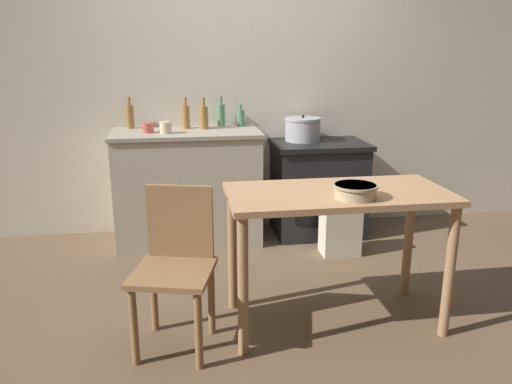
# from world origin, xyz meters

# --- Properties ---
(ground_plane) EXTENTS (14.00, 14.00, 0.00)m
(ground_plane) POSITION_xyz_m (0.00, 0.00, 0.00)
(ground_plane) COLOR brown
(wall_back) EXTENTS (8.00, 0.07, 2.55)m
(wall_back) POSITION_xyz_m (0.00, 1.58, 1.27)
(wall_back) COLOR beige
(wall_back) RESTS_ON ground_plane
(counter_cabinet) EXTENTS (1.19, 0.62, 0.93)m
(counter_cabinet) POSITION_xyz_m (-0.45, 1.26, 0.46)
(counter_cabinet) COLOR #B2A893
(counter_cabinet) RESTS_ON ground_plane
(stove) EXTENTS (0.79, 0.60, 0.81)m
(stove) POSITION_xyz_m (0.66, 1.27, 0.40)
(stove) COLOR black
(stove) RESTS_ON ground_plane
(work_table) EXTENTS (1.23, 0.60, 0.80)m
(work_table) POSITION_xyz_m (0.35, -0.21, 0.67)
(work_table) COLOR #A87F56
(work_table) RESTS_ON ground_plane
(chair) EXTENTS (0.49, 0.49, 0.86)m
(chair) POSITION_xyz_m (-0.56, -0.29, 0.47)
(chair) COLOR olive
(chair) RESTS_ON ground_plane
(flour_sack) EXTENTS (0.29, 0.21, 0.40)m
(flour_sack) POSITION_xyz_m (0.71, 0.76, 0.20)
(flour_sack) COLOR beige
(flour_sack) RESTS_ON ground_plane
(stock_pot) EXTENTS (0.31, 0.31, 0.22)m
(stock_pot) POSITION_xyz_m (0.53, 1.35, 0.90)
(stock_pot) COLOR #A8A8AD
(stock_pot) RESTS_ON stove
(mixing_bowl_large) EXTENTS (0.24, 0.24, 0.07)m
(mixing_bowl_large) POSITION_xyz_m (0.39, -0.36, 0.84)
(mixing_bowl_large) COLOR tan
(mixing_bowl_large) RESTS_ON work_table
(bottle_far_left) EXTENTS (0.07, 0.07, 0.19)m
(bottle_far_left) POSITION_xyz_m (0.01, 1.44, 1.00)
(bottle_far_left) COLOR #517F5B
(bottle_far_left) RESTS_ON counter_cabinet
(bottle_left) EXTENTS (0.07, 0.07, 0.25)m
(bottle_left) POSITION_xyz_m (-0.15, 1.49, 1.02)
(bottle_left) COLOR #517F5B
(bottle_left) RESTS_ON counter_cabinet
(bottle_mid_left) EXTENTS (0.07, 0.07, 0.26)m
(bottle_mid_left) POSITION_xyz_m (-0.45, 1.40, 1.03)
(bottle_mid_left) COLOR olive
(bottle_mid_left) RESTS_ON counter_cabinet
(bottle_center_left) EXTENTS (0.07, 0.07, 0.25)m
(bottle_center_left) POSITION_xyz_m (-0.31, 1.35, 1.03)
(bottle_center_left) COLOR olive
(bottle_center_left) RESTS_ON counter_cabinet
(bottle_center) EXTENTS (0.06, 0.06, 0.26)m
(bottle_center) POSITION_xyz_m (-0.91, 1.48, 1.03)
(bottle_center) COLOR olive
(bottle_center) RESTS_ON counter_cabinet
(cup_center_right) EXTENTS (0.09, 0.09, 0.09)m
(cup_center_right) POSITION_xyz_m (-0.61, 1.16, 0.97)
(cup_center_right) COLOR beige
(cup_center_right) RESTS_ON counter_cabinet
(cup_mid_right) EXTENTS (0.09, 0.09, 0.08)m
(cup_mid_right) POSITION_xyz_m (-0.75, 1.21, 0.97)
(cup_mid_right) COLOR #B74C42
(cup_mid_right) RESTS_ON counter_cabinet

